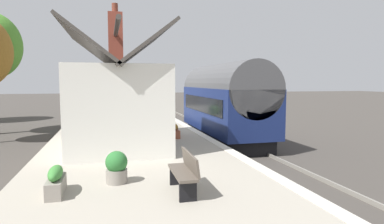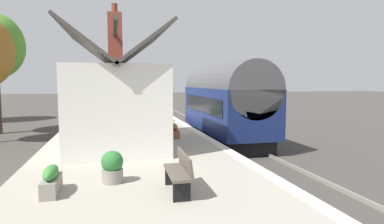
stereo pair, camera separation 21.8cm
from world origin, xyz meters
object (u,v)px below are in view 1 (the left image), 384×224
at_px(planter_edge_far, 83,112).
at_px(planter_edge_near, 117,167).
at_px(bench_near_building, 137,116).
at_px(bench_platform_end, 131,110).
at_px(bench_mid_platform, 185,171).
at_px(planter_bench_right, 146,119).
at_px(train, 225,102).
at_px(planter_corner_building, 161,113).
at_px(planter_bench_left, 174,131).
at_px(station_building, 118,103).
at_px(planter_by_door, 118,107).
at_px(planter_under_sign, 56,181).

bearing_deg(planter_edge_far, planter_edge_near, -173.29).
bearing_deg(planter_edge_far, bench_near_building, -146.08).
relative_size(bench_platform_end, planter_edge_far, 1.86).
bearing_deg(bench_mid_platform, planter_bench_right, -2.25).
distance_m(train, planter_corner_building, 4.26).
bearing_deg(planter_edge_near, planter_bench_left, -23.79).
relative_size(station_building, planter_bench_right, 6.37).
bearing_deg(planter_by_door, planter_bench_right, -169.94).
xyz_separation_m(train, planter_under_sign, (-9.39, 7.31, -0.99)).
distance_m(planter_under_sign, planter_edge_near, 1.38).
xyz_separation_m(planter_corner_building, planter_edge_near, (-11.72, 2.94, -0.11)).
bearing_deg(planter_by_door, planter_edge_near, 178.14).
xyz_separation_m(planter_bench_right, planter_bench_left, (-4.79, -0.71, -0.01)).
height_order(bench_mid_platform, planter_edge_far, bench_mid_platform).
xyz_separation_m(bench_near_building, planter_edge_near, (-10.52, 1.39, -0.09)).
relative_size(planter_corner_building, planter_edge_near, 1.17).
bearing_deg(bench_mid_platform, bench_platform_end, 0.28).
height_order(station_building, planter_by_door, station_building).
relative_size(station_building, planter_under_sign, 5.93).
distance_m(planter_edge_near, planter_by_door, 18.09).
xyz_separation_m(bench_near_building, planter_edge_far, (4.73, 3.18, -0.09)).
height_order(train, planter_bench_right, train).
height_order(planter_bench_right, planter_corner_building, planter_corner_building).
xyz_separation_m(station_building, bench_platform_end, (10.27, -1.16, -1.15)).
bearing_deg(planter_edge_near, planter_bench_right, -10.04).
bearing_deg(planter_bench_right, planter_edge_near, 169.96).
height_order(bench_mid_platform, bench_platform_end, same).
height_order(planter_under_sign, planter_corner_building, planter_corner_building).
height_order(planter_under_sign, planter_by_door, planter_by_door).
bearing_deg(bench_platform_end, planter_bench_right, -172.74).
height_order(train, bench_near_building, train).
distance_m(train, planter_edge_far, 10.11).
bearing_deg(station_building, planter_edge_far, 10.65).
bearing_deg(planter_corner_building, bench_platform_end, 26.05).
bearing_deg(planter_edge_near, bench_near_building, -7.51).
relative_size(bench_near_building, planter_bench_left, 1.42).
xyz_separation_m(bench_platform_end, planter_edge_near, (-14.95, 1.35, -0.09)).
height_order(bench_near_building, planter_edge_far, bench_near_building).
bearing_deg(bench_near_building, planter_bench_right, -70.37).
distance_m(train, planter_bench_right, 4.61).
bearing_deg(station_building, planter_edge_near, 177.63).
bearing_deg(planter_by_door, planter_under_sign, 174.24).
xyz_separation_m(bench_mid_platform, planter_edge_far, (16.31, 3.23, -0.09)).
relative_size(bench_mid_platform, planter_by_door, 1.85).
bearing_deg(train, station_building, 125.87).
xyz_separation_m(station_building, planter_edge_near, (-4.68, 0.19, -1.24)).
distance_m(bench_near_building, planter_corner_building, 1.96).
distance_m(planter_under_sign, planter_by_door, 18.67).
relative_size(bench_mid_platform, planter_bench_right, 1.53).
distance_m(station_building, planter_corner_building, 7.63).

